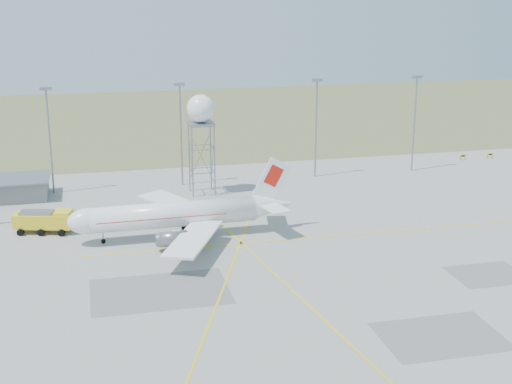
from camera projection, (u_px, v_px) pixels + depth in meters
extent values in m
plane|color=#9D9C97|center=(343.00, 326.00, 84.16)|extent=(400.00, 400.00, 0.00)
cube|color=#505D33|center=(182.00, 118.00, 214.83)|extent=(400.00, 120.00, 0.03)
cylinder|color=gray|center=(50.00, 142.00, 135.13)|extent=(0.36, 0.36, 20.00)
cube|color=gray|center=(46.00, 89.00, 132.27)|extent=(2.20, 0.50, 0.60)
cylinder|color=gray|center=(181.00, 136.00, 140.72)|extent=(0.36, 0.36, 20.00)
cube|color=gray|center=(180.00, 84.00, 137.86)|extent=(2.20, 0.50, 0.60)
cylinder|color=gray|center=(316.00, 130.00, 146.99)|extent=(0.36, 0.36, 20.00)
cube|color=gray|center=(317.00, 80.00, 144.13)|extent=(2.20, 0.50, 0.60)
cylinder|color=gray|center=(414.00, 125.00, 151.91)|extent=(0.36, 0.36, 20.00)
cube|color=gray|center=(417.00, 77.00, 149.05)|extent=(2.20, 0.50, 0.60)
cylinder|color=black|center=(460.00, 158.00, 163.56)|extent=(0.10, 0.10, 0.80)
cylinder|color=black|center=(465.00, 158.00, 163.83)|extent=(0.10, 0.10, 0.80)
cube|color=yellow|center=(463.00, 156.00, 163.54)|extent=(1.60, 0.15, 0.50)
cube|color=black|center=(463.00, 156.00, 163.47)|extent=(0.80, 0.03, 0.30)
cylinder|color=black|center=(488.00, 157.00, 165.13)|extent=(0.10, 0.10, 0.80)
cylinder|color=black|center=(492.00, 156.00, 165.40)|extent=(0.10, 0.10, 0.80)
cube|color=yellow|center=(490.00, 154.00, 165.11)|extent=(1.60, 0.15, 0.50)
cube|color=black|center=(490.00, 154.00, 165.03)|extent=(0.80, 0.03, 0.30)
cylinder|color=white|center=(174.00, 214.00, 112.62)|extent=(26.37, 4.52, 4.05)
ellipsoid|color=white|center=(89.00, 221.00, 109.45)|extent=(6.55, 4.16, 4.05)
cube|color=black|center=(80.00, 218.00, 108.99)|extent=(1.57, 2.25, 0.99)
cone|color=white|center=(272.00, 205.00, 116.43)|extent=(6.14, 4.16, 4.05)
cube|color=white|center=(272.00, 180.00, 115.24)|extent=(6.49, 0.42, 7.61)
cube|color=red|center=(273.00, 176.00, 115.09)|extent=(3.49, 0.41, 3.90)
cube|color=white|center=(264.00, 197.00, 119.17)|extent=(3.34, 5.62, 0.18)
cube|color=white|center=(275.00, 208.00, 113.15)|extent=(3.34, 5.62, 0.18)
cube|color=white|center=(175.00, 203.00, 121.73)|extent=(11.68, 16.63, 0.36)
cube|color=white|center=(193.00, 239.00, 104.80)|extent=(11.24, 16.72, 0.36)
cylinder|color=slate|center=(163.00, 215.00, 118.37)|extent=(4.29, 2.40, 2.33)
cylinder|color=slate|center=(173.00, 239.00, 107.46)|extent=(4.29, 2.40, 2.33)
cube|color=red|center=(161.00, 215.00, 112.10)|extent=(20.30, 4.45, 0.12)
cylinder|color=black|center=(103.00, 241.00, 110.89)|extent=(0.72, 0.72, 0.91)
cube|color=black|center=(187.00, 234.00, 114.05)|extent=(1.12, 6.09, 0.91)
cylinder|color=gray|center=(187.00, 231.00, 113.93)|extent=(0.25, 0.25, 1.82)
cylinder|color=gray|center=(192.00, 162.00, 133.33)|extent=(0.25, 0.25, 13.74)
cylinder|color=gray|center=(215.00, 161.00, 134.28)|extent=(0.25, 0.25, 13.74)
cylinder|color=gray|center=(211.00, 156.00, 138.22)|extent=(0.25, 0.25, 13.74)
cylinder|color=gray|center=(189.00, 157.00, 137.28)|extent=(0.25, 0.25, 13.74)
cube|color=gray|center=(201.00, 123.00, 133.85)|extent=(4.83, 4.83, 0.26)
sphere|color=white|center=(201.00, 109.00, 133.08)|extent=(5.29, 5.29, 5.29)
cube|color=yellow|center=(44.00, 220.00, 115.28)|extent=(9.86, 5.53, 2.29)
cube|color=yellow|center=(63.00, 215.00, 114.90)|extent=(3.19, 3.48, 1.46)
cube|color=black|center=(68.00, 215.00, 114.84)|extent=(0.83, 2.63, 1.04)
cube|color=gray|center=(36.00, 212.00, 114.94)|extent=(5.68, 3.81, 0.42)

